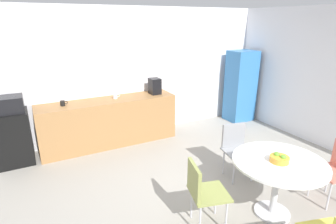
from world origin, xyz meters
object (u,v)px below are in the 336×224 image
locker_cabinet (240,86)px  chair_gray (236,144)px  microwave (7,105)px  chair_olive (201,188)px  round_table (278,171)px  mug_white (63,103)px  coffee_maker (155,86)px  mini_fridge (14,138)px  fruit_bowl (279,159)px  mug_green (115,96)px

locker_cabinet → chair_gray: locker_cabinet is taller
microwave → chair_olive: bearing=-54.7°
chair_gray → chair_olive: same height
microwave → round_table: (2.87, -2.98, -0.43)m
locker_cabinet → mug_white: size_ratio=12.96×
chair_gray → chair_olive: 1.32m
locker_cabinet → mug_white: locker_cabinet is taller
round_table → mug_white: 3.62m
chair_olive → coffee_maker: (0.69, 2.74, 0.54)m
mini_fridge → chair_olive: 3.35m
mini_fridge → fruit_bowl: (2.85, -2.99, 0.34)m
mini_fridge → round_table: 4.14m
coffee_maker → chair_gray: bearing=-78.1°
locker_cabinet → coffee_maker: locker_cabinet is taller
fruit_bowl → mug_white: 3.61m
microwave → round_table: 4.16m
fruit_bowl → chair_gray: bearing=78.1°
mug_white → locker_cabinet: bearing=-1.5°
chair_gray → chair_olive: (-1.12, -0.71, 0.00)m
chair_gray → mug_green: (-1.25, 2.06, 0.43)m
mug_white → mug_green: (0.96, 0.03, 0.00)m
chair_gray → coffee_maker: size_ratio=2.59×
fruit_bowl → locker_cabinet: bearing=55.6°
locker_cabinet → chair_olive: bearing=-137.7°
locker_cabinet → round_table: bearing=-124.2°
mini_fridge → microwave: bearing=0.0°
coffee_maker → chair_olive: bearing=-104.2°
mug_white → microwave: bearing=-179.9°
coffee_maker → mini_fridge: bearing=180.0°
locker_cabinet → coffee_maker: size_ratio=5.22×
mini_fridge → locker_cabinet: (4.83, -0.10, 0.38)m
fruit_bowl → round_table: bearing=29.9°
microwave → chair_gray: (3.05, -2.03, -0.52)m
round_table → mug_green: 3.21m
mini_fridge → mug_white: mug_white is taller
mini_fridge → mug_green: mug_green is taller
round_table → microwave: bearing=134.0°
chair_gray → mug_green: 2.45m
mug_green → coffee_maker: 0.83m
mug_green → fruit_bowl: bearing=-70.9°
mini_fridge → locker_cabinet: bearing=-1.2°
chair_gray → mug_white: (-2.21, 2.03, 0.43)m
mug_white → mug_green: bearing=1.6°
microwave → mug_white: bearing=0.1°
mini_fridge → locker_cabinet: locker_cabinet is taller
mini_fridge → mug_green: (1.80, 0.03, 0.49)m
locker_cabinet → mug_white: 4.00m
mug_white → coffee_maker: bearing=-0.1°
chair_olive → fruit_bowl: size_ratio=3.78×
chair_gray → coffee_maker: coffee_maker is taller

